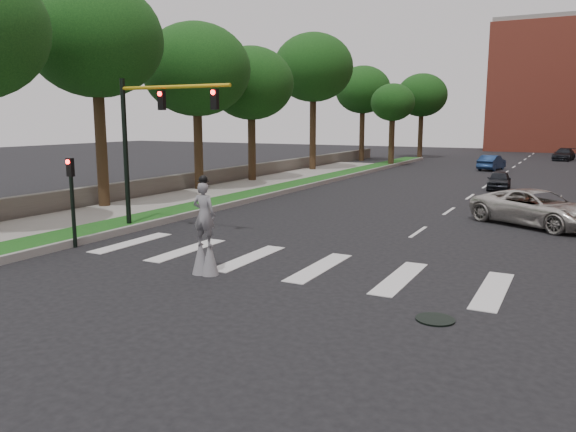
{
  "coord_description": "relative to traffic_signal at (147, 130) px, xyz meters",
  "views": [
    {
      "loc": [
        5.68,
        -14.52,
        4.57
      ],
      "look_at": [
        -2.0,
        0.24,
        1.7
      ],
      "focal_mm": 35.0,
      "sensor_mm": 36.0,
      "label": 1
    }
  ],
  "objects": [
    {
      "name": "ground_plane",
      "position": [
        9.78,
        -3.0,
        -4.15
      ],
      "size": [
        160.0,
        160.0,
        0.0
      ],
      "primitive_type": "plane",
      "color": "black",
      "rests_on": "ground"
    },
    {
      "name": "grass_median",
      "position": [
        -1.72,
        17.0,
        -4.03
      ],
      "size": [
        2.0,
        60.0,
        0.25
      ],
      "primitive_type": "cube",
      "color": "#154C16",
      "rests_on": "ground"
    },
    {
      "name": "median_curb",
      "position": [
        -0.67,
        17.0,
        -4.01
      ],
      "size": [
        0.2,
        60.0,
        0.28
      ],
      "primitive_type": "cube",
      "color": "gray",
      "rests_on": "ground"
    },
    {
      "name": "sidewalk_left",
      "position": [
        -4.72,
        7.0,
        -4.06
      ],
      "size": [
        4.0,
        60.0,
        0.18
      ],
      "primitive_type": "cube",
      "color": "gray",
      "rests_on": "ground"
    },
    {
      "name": "stone_wall",
      "position": [
        -7.22,
        19.0,
        -3.6
      ],
      "size": [
        0.5,
        56.0,
        1.1
      ],
      "primitive_type": "cube",
      "color": "#58534B",
      "rests_on": "ground"
    },
    {
      "name": "manhole",
      "position": [
        12.78,
        -5.0,
        -4.13
      ],
      "size": [
        0.9,
        0.9,
        0.04
      ],
      "primitive_type": "cylinder",
      "color": "black",
      "rests_on": "ground"
    },
    {
      "name": "traffic_signal",
      "position": [
        0.0,
        0.0,
        0.0
      ],
      "size": [
        5.3,
        0.23,
        6.2
      ],
      "color": "black",
      "rests_on": "ground"
    },
    {
      "name": "secondary_signal",
      "position": [
        -0.52,
        -3.5,
        -2.2
      ],
      "size": [
        0.25,
        0.21,
        3.23
      ],
      "color": "black",
      "rests_on": "ground"
    },
    {
      "name": "stilt_performer",
      "position": [
        5.78,
        -4.26,
        -2.93
      ],
      "size": [
        0.84,
        0.55,
        2.98
      ],
      "rotation": [
        0.0,
        0.0,
        3.22
      ],
      "color": "#322314",
      "rests_on": "ground"
    },
    {
      "name": "suv_crossing",
      "position": [
        13.97,
        8.73,
        -3.37
      ],
      "size": [
        6.17,
        5.06,
        1.56
      ],
      "primitive_type": "imported",
      "rotation": [
        0.0,
        0.0,
        1.05
      ],
      "color": "beige",
      "rests_on": "ground"
    },
    {
      "name": "car_near",
      "position": [
        10.81,
        21.61,
        -3.54
      ],
      "size": [
        1.75,
        3.69,
        1.22
      ],
      "primitive_type": "imported",
      "rotation": [
        0.0,
        0.0,
        0.09
      ],
      "color": "black",
      "rests_on": "ground"
    },
    {
      "name": "car_mid",
      "position": [
        8.31,
        36.47,
        -3.47
      ],
      "size": [
        2.08,
        4.33,
        1.37
      ],
      "primitive_type": "imported",
      "rotation": [
        0.0,
        0.0,
        2.98
      ],
      "color": "navy",
      "rests_on": "ground"
    },
    {
      "name": "car_far",
      "position": [
        13.77,
        53.1,
        -3.48
      ],
      "size": [
        2.51,
        4.85,
        1.35
      ],
      "primitive_type": "imported",
      "rotation": [
        0.0,
        0.0,
        -0.14
      ],
      "color": "black",
      "rests_on": "ground"
    },
    {
      "name": "tree_1",
      "position": [
        -6.19,
        3.51,
        4.26
      ],
      "size": [
        6.67,
        6.67,
        11.29
      ],
      "color": "#322314",
      "rests_on": "ground"
    },
    {
      "name": "tree_2",
      "position": [
        -6.14,
        11.63,
        3.44
      ],
      "size": [
        6.76,
        6.76,
        10.49
      ],
      "color": "#322314",
      "rests_on": "ground"
    },
    {
      "name": "tree_3",
      "position": [
        -5.86,
        17.73,
        2.93
      ],
      "size": [
        6.1,
        6.1,
        9.71
      ],
      "color": "#322314",
      "rests_on": "ground"
    },
    {
      "name": "tree_4",
      "position": [
        -5.72,
        27.93,
        4.82
      ],
      "size": [
        6.94,
        6.94,
        11.96
      ],
      "color": "#322314",
      "rests_on": "ground"
    },
    {
      "name": "tree_5",
      "position": [
        -6.25,
        41.94,
        3.57
      ],
      "size": [
        6.06,
        6.06,
        10.35
      ],
      "color": "#322314",
      "rests_on": "ground"
    },
    {
      "name": "tree_6",
      "position": [
        -1.1,
        36.28,
        1.96
      ],
      "size": [
        4.24,
        4.24,
        8.0
      ],
      "color": "#322314",
      "rests_on": "ground"
    },
    {
      "name": "tree_7",
      "position": [
        -1.7,
        49.66,
        3.19
      ],
      "size": [
        5.92,
        5.92,
        9.9
      ],
      "color": "#322314",
      "rests_on": "ground"
    }
  ]
}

